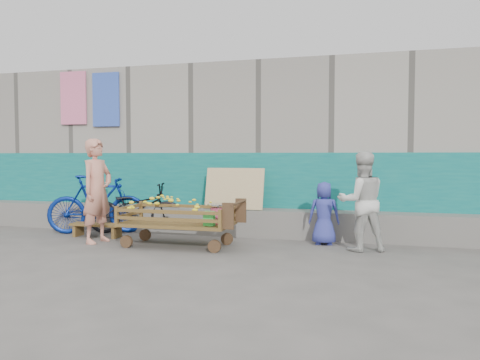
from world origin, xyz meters
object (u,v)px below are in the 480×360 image
(banana_cart, at_px, (175,212))
(bench, at_px, (97,227))
(woman, at_px, (362,201))
(child, at_px, (324,213))
(bicycle_blue, at_px, (97,204))
(vendor_man, at_px, (97,191))
(bicycle_dark, at_px, (136,208))

(banana_cart, xyz_separation_m, bench, (-1.57, 0.39, -0.35))
(woman, xyz_separation_m, child, (-0.55, 0.32, -0.23))
(woman, bearing_deg, child, -47.47)
(banana_cart, relative_size, bicycle_blue, 1.06)
(banana_cart, relative_size, vendor_man, 1.11)
(vendor_man, xyz_separation_m, bicycle_blue, (-0.47, 0.75, -0.30))
(bench, height_order, child, child)
(vendor_man, height_order, bicycle_blue, vendor_man)
(woman, distance_m, bicycle_blue, 4.45)
(bicycle_blue, bearing_deg, child, -112.90)
(bicycle_dark, height_order, bicycle_blue, bicycle_blue)
(bench, bearing_deg, banana_cart, -14.07)
(banana_cart, distance_m, bicycle_dark, 1.46)
(banana_cart, relative_size, woman, 1.27)
(bench, height_order, bicycle_blue, bicycle_blue)
(banana_cart, height_order, child, child)
(bench, xyz_separation_m, vendor_man, (0.28, -0.43, 0.64))
(woman, xyz_separation_m, bicycle_dark, (-3.81, 0.51, -0.27))
(bicycle_blue, bearing_deg, bicycle_dark, -95.26)
(bench, xyz_separation_m, child, (3.69, 0.33, 0.31))
(vendor_man, relative_size, bicycle_blue, 0.96)
(banana_cart, relative_size, bicycle_dark, 1.07)
(bench, height_order, bicycle_dark, bicycle_dark)
(vendor_man, bearing_deg, woman, -74.10)
(banana_cart, xyz_separation_m, vendor_man, (-1.29, -0.04, 0.29))
(child, relative_size, bicycle_blue, 0.57)
(vendor_man, relative_size, woman, 1.15)
(bench, relative_size, bicycle_dark, 0.54)
(banana_cart, height_order, bicycle_dark, bicycle_dark)
(vendor_man, bearing_deg, bicycle_dark, 0.48)
(bicycle_dark, bearing_deg, child, -108.60)
(child, bearing_deg, bench, -1.85)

